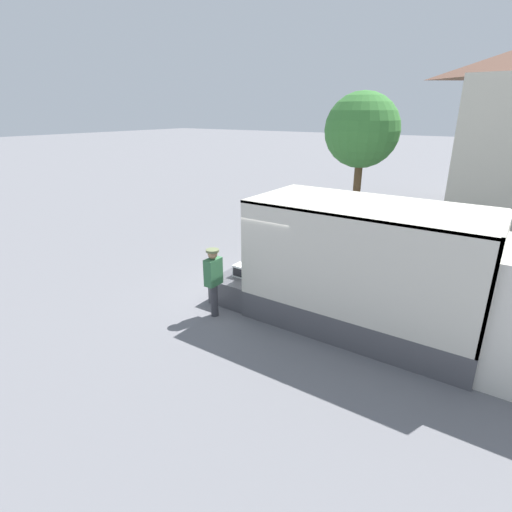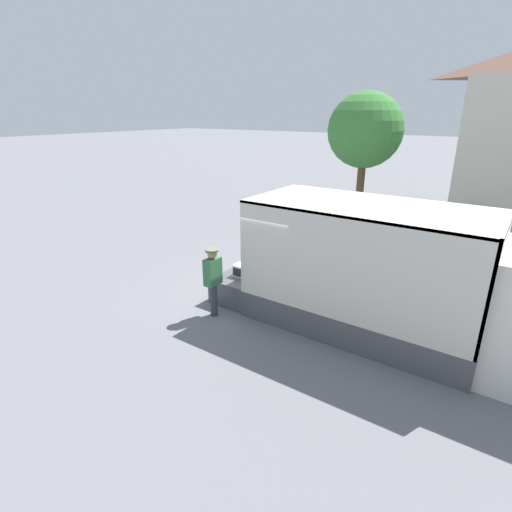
{
  "view_description": "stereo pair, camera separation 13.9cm",
  "coord_description": "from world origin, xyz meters",
  "px_view_note": "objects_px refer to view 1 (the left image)",
  "views": [
    {
      "loc": [
        5.2,
        -8.27,
        4.77
      ],
      "look_at": [
        -0.27,
        -0.2,
        1.21
      ],
      "focal_mm": 28.0,
      "sensor_mm": 36.0,
      "label": 1
    },
    {
      "loc": [
        5.31,
        -8.19,
        4.77
      ],
      "look_at": [
        -0.27,
        -0.2,
        1.21
      ],
      "focal_mm": 28.0,
      "sensor_mm": 36.0,
      "label": 2
    }
  ],
  "objects_px": {
    "worker_person": "(213,276)",
    "street_tree": "(362,131)",
    "box_truck": "(454,308)",
    "microwave": "(243,271)",
    "portable_generator": "(261,259)"
  },
  "relations": [
    {
      "from": "portable_generator",
      "to": "worker_person",
      "type": "distance_m",
      "value": 2.05
    },
    {
      "from": "box_truck",
      "to": "worker_person",
      "type": "distance_m",
      "value": 5.28
    },
    {
      "from": "portable_generator",
      "to": "street_tree",
      "type": "distance_m",
      "value": 10.16
    },
    {
      "from": "worker_person",
      "to": "street_tree",
      "type": "xyz_separation_m",
      "value": [
        -0.88,
        11.69,
        2.85
      ]
    },
    {
      "from": "box_truck",
      "to": "microwave",
      "type": "bearing_deg",
      "value": -174.92
    },
    {
      "from": "worker_person",
      "to": "street_tree",
      "type": "bearing_deg",
      "value": 94.31
    },
    {
      "from": "microwave",
      "to": "portable_generator",
      "type": "relative_size",
      "value": 0.7
    },
    {
      "from": "box_truck",
      "to": "microwave",
      "type": "height_order",
      "value": "box_truck"
    },
    {
      "from": "worker_person",
      "to": "street_tree",
      "type": "relative_size",
      "value": 0.31
    },
    {
      "from": "box_truck",
      "to": "worker_person",
      "type": "bearing_deg",
      "value": -162.53
    },
    {
      "from": "microwave",
      "to": "worker_person",
      "type": "xyz_separation_m",
      "value": [
        -0.05,
        -1.14,
        0.25
      ]
    },
    {
      "from": "box_truck",
      "to": "worker_person",
      "type": "xyz_separation_m",
      "value": [
        -5.03,
        -1.58,
        0.07
      ]
    },
    {
      "from": "worker_person",
      "to": "street_tree",
      "type": "distance_m",
      "value": 12.06
    },
    {
      "from": "box_truck",
      "to": "portable_generator",
      "type": "bearing_deg",
      "value": 174.75
    },
    {
      "from": "street_tree",
      "to": "worker_person",
      "type": "bearing_deg",
      "value": -85.69
    }
  ]
}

